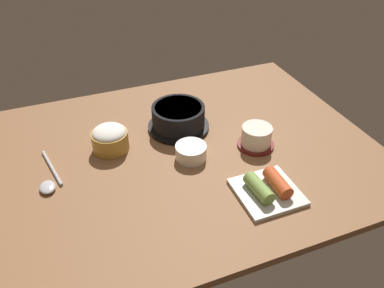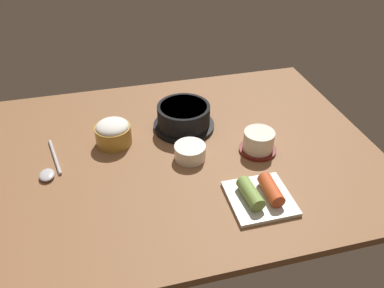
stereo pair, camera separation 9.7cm
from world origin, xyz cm
name	(u,v)px [view 1 (the left image)]	position (x,y,z in cm)	size (l,w,h in cm)	color
dining_table	(182,154)	(0.00, 0.00, 1.00)	(100.00, 76.00, 2.00)	brown
stone_pot	(178,118)	(2.70, 10.12, 5.51)	(17.06, 17.06, 6.95)	black
rice_bowl	(110,138)	(-16.92, 7.48, 5.48)	(9.40, 9.40, 6.79)	#B78C38
tea_cup_with_saucer	(256,137)	(18.76, -5.10, 4.89)	(9.58, 9.58, 5.86)	maroon
banchan_cup_center	(191,152)	(1.07, -3.64, 4.02)	(7.91, 7.91, 3.79)	white
kimchi_plate	(268,189)	(12.44, -22.02, 3.51)	(13.74, 13.74, 4.24)	silver
spoon	(49,181)	(-33.23, -0.23, 2.62)	(5.22, 16.90, 1.35)	#B7B7BC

